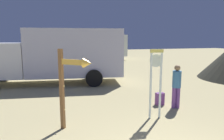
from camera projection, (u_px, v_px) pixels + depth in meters
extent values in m
cylinder|color=white|center=(151.00, 86.00, 6.17)|extent=(0.07, 0.07, 2.09)
cylinder|color=white|center=(160.00, 86.00, 6.22)|extent=(0.07, 0.07, 2.09)
cube|color=#EFE064|center=(157.00, 51.00, 6.02)|extent=(0.41, 0.13, 0.10)
cylinder|color=white|center=(156.00, 61.00, 6.10)|extent=(0.40, 0.09, 0.40)
cube|color=black|center=(156.00, 60.00, 6.12)|extent=(0.05, 0.02, 0.09)
cube|color=black|center=(156.00, 60.00, 6.12)|extent=(0.13, 0.03, 0.12)
cube|color=olive|center=(62.00, 90.00, 5.45)|extent=(0.14, 0.14, 2.24)
cube|color=#F3BA45|center=(73.00, 62.00, 5.16)|extent=(0.55, 0.50, 0.14)
cone|color=#F3BA45|center=(87.00, 63.00, 4.98)|extent=(0.33, 0.33, 0.25)
sphere|color=#FFE897|center=(65.00, 110.00, 5.50)|extent=(0.04, 0.04, 0.04)
sphere|color=#FFDD83|center=(64.00, 86.00, 5.40)|extent=(0.04, 0.04, 0.04)
sphere|color=#FFDD7F|center=(63.00, 61.00, 5.29)|extent=(0.04, 0.04, 0.04)
cylinder|color=#704391|center=(174.00, 98.00, 7.20)|extent=(0.14, 0.14, 0.77)
cylinder|color=#704391|center=(178.00, 98.00, 7.22)|extent=(0.14, 0.14, 0.77)
cylinder|color=teal|center=(177.00, 79.00, 7.10)|extent=(0.30, 0.30, 0.61)
sphere|color=#9B7951|center=(177.00, 68.00, 7.04)|extent=(0.21, 0.21, 0.21)
cube|color=#7B438B|center=(160.00, 99.00, 7.57)|extent=(0.31, 0.19, 0.47)
cube|color=purple|center=(158.00, 100.00, 7.69)|extent=(0.22, 0.04, 0.21)
cube|color=silver|center=(76.00, 52.00, 11.14)|extent=(5.37, 2.89, 2.57)
cube|color=silver|center=(8.00, 60.00, 10.68)|extent=(2.27, 2.31, 1.83)
cylinder|color=black|center=(3.00, 74.00, 11.78)|extent=(0.93, 0.38, 0.90)
cylinder|color=black|center=(92.00, 71.00, 12.55)|extent=(0.93, 0.38, 0.90)
cylinder|color=black|center=(94.00, 78.00, 10.42)|extent=(0.93, 0.38, 0.90)
cube|color=silver|center=(104.00, 46.00, 22.57)|extent=(5.56, 3.92, 2.49)
cube|color=#425A67|center=(75.00, 49.00, 20.53)|extent=(2.62, 2.80, 2.01)
cube|color=black|center=(66.00, 45.00, 19.88)|extent=(0.66, 1.82, 0.88)
cylinder|color=black|center=(64.00, 58.00, 21.22)|extent=(0.93, 0.53, 0.90)
cylinder|color=black|center=(74.00, 60.00, 19.28)|extent=(0.93, 0.53, 0.90)
cylinder|color=black|center=(105.00, 56.00, 24.29)|extent=(0.93, 0.53, 0.90)
cylinder|color=black|center=(117.00, 57.00, 22.35)|extent=(0.93, 0.53, 0.90)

